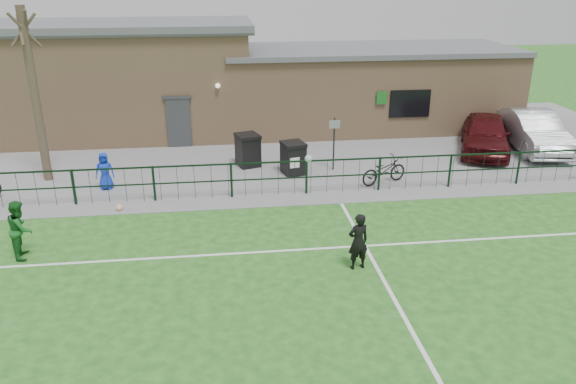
{
  "coord_description": "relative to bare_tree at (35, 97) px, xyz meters",
  "views": [
    {
      "loc": [
        -1.81,
        -9.37,
        7.06
      ],
      "look_at": [
        0.0,
        5.0,
        1.3
      ],
      "focal_mm": 35.0,
      "sensor_mm": 36.0,
      "label": 1
    }
  ],
  "objects": [
    {
      "name": "ground",
      "position": [
        8.0,
        -10.5,
        -3.0
      ],
      "size": [
        90.0,
        90.0,
        0.0
      ],
      "primitive_type": "plane",
      "color": "#215A1A",
      "rests_on": "ground"
    },
    {
      "name": "paving_strip",
      "position": [
        8.0,
        3.0,
        -2.99
      ],
      "size": [
        34.0,
        13.0,
        0.02
      ],
      "primitive_type": "cube",
      "color": "slate",
      "rests_on": "ground"
    },
    {
      "name": "pitch_line_touch",
      "position": [
        8.0,
        -2.7,
        -3.0
      ],
      "size": [
        28.0,
        0.1,
        0.01
      ],
      "primitive_type": "cube",
      "color": "white",
      "rests_on": "ground"
    },
    {
      "name": "pitch_line_mid",
      "position": [
        8.0,
        -6.5,
        -3.0
      ],
      "size": [
        28.0,
        0.1,
        0.01
      ],
      "primitive_type": "cube",
      "color": "white",
      "rests_on": "ground"
    },
    {
      "name": "pitch_line_perp",
      "position": [
        10.0,
        -10.5,
        -3.0
      ],
      "size": [
        0.1,
        16.0,
        0.01
      ],
      "primitive_type": "cube",
      "color": "white",
      "rests_on": "ground"
    },
    {
      "name": "perimeter_fence",
      "position": [
        8.0,
        -2.5,
        -2.4
      ],
      "size": [
        28.0,
        0.1,
        1.2
      ],
      "primitive_type": "cube",
      "color": "black",
      "rests_on": "ground"
    },
    {
      "name": "bare_tree",
      "position": [
        0.0,
        0.0,
        0.0
      ],
      "size": [
        0.3,
        0.3,
        6.0
      ],
      "primitive_type": "cylinder",
      "color": "#443729",
      "rests_on": "ground"
    },
    {
      "name": "wheelie_bin_left",
      "position": [
        7.23,
        0.65,
        -2.4
      ],
      "size": [
        0.99,
        1.05,
        1.16
      ],
      "primitive_type": "cube",
      "rotation": [
        0.0,
        0.0,
        0.3
      ],
      "color": "black",
      "rests_on": "paving_strip"
    },
    {
      "name": "wheelie_bin_right",
      "position": [
        8.82,
        -0.46,
        -2.43
      ],
      "size": [
        0.91,
        0.99,
        1.11
      ],
      "primitive_type": "cube",
      "rotation": [
        0.0,
        0.0,
        0.25
      ],
      "color": "black",
      "rests_on": "paving_strip"
    },
    {
      "name": "sign_post",
      "position": [
        10.38,
        -0.23,
        -1.98
      ],
      "size": [
        0.08,
        0.08,
        2.0
      ],
      "primitive_type": "cylinder",
      "rotation": [
        0.0,
        0.0,
        0.4
      ],
      "color": "black",
      "rests_on": "paving_strip"
    },
    {
      "name": "car_maroon",
      "position": [
        16.99,
        1.14,
        -2.2
      ],
      "size": [
        3.52,
        4.92,
        1.56
      ],
      "primitive_type": "imported",
      "rotation": [
        0.0,
        0.0,
        -0.41
      ],
      "color": "#400B0E",
      "rests_on": "paving_strip"
    },
    {
      "name": "car_silver",
      "position": [
        19.12,
        1.24,
        -2.18
      ],
      "size": [
        2.35,
        5.03,
        1.59
      ],
      "primitive_type": "imported",
      "rotation": [
        0.0,
        0.0,
        -0.14
      ],
      "color": "#B8BBC1",
      "rests_on": "paving_strip"
    },
    {
      "name": "bicycle_e",
      "position": [
        11.84,
        -1.89,
        -2.5
      ],
      "size": [
        1.93,
        1.26,
        0.96
      ],
      "primitive_type": "imported",
      "rotation": [
        0.0,
        0.0,
        1.95
      ],
      "color": "black",
      "rests_on": "paving_strip"
    },
    {
      "name": "spectator_child",
      "position": [
        2.24,
        -1.21,
        -2.33
      ],
      "size": [
        0.64,
        0.42,
        1.29
      ],
      "primitive_type": "imported",
      "rotation": [
        0.0,
        0.0,
        0.02
      ],
      "color": "#1536C6",
      "rests_on": "paving_strip"
    },
    {
      "name": "goalkeeper_kick",
      "position": [
        9.47,
        -7.53,
        -2.22
      ],
      "size": [
        1.13,
        3.82,
        1.92
      ],
      "color": "black",
      "rests_on": "ground"
    },
    {
      "name": "outfield_player",
      "position": [
        0.93,
        -5.92,
        -2.22
      ],
      "size": [
        0.7,
        0.84,
        1.56
      ],
      "primitive_type": "imported",
      "rotation": [
        0.0,
        0.0,
        1.73
      ],
      "color": "#1C6324",
      "rests_on": "ground"
    },
    {
      "name": "ball_ground",
      "position": [
        2.95,
        -3.18,
        -2.89
      ],
      "size": [
        0.22,
        0.22,
        0.22
      ],
      "primitive_type": "sphere",
      "color": "white",
      "rests_on": "ground"
    },
    {
      "name": "clubhouse",
      "position": [
        7.12,
        6.0,
        -0.78
      ],
      "size": [
        24.25,
        5.4,
        4.96
      ],
      "color": "tan",
      "rests_on": "ground"
    }
  ]
}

